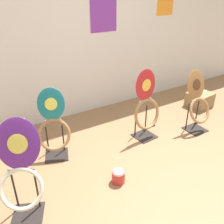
{
  "coord_description": "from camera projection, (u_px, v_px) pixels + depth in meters",
  "views": [
    {
      "loc": [
        -1.59,
        -1.27,
        1.92
      ],
      "look_at": [
        -0.21,
        0.99,
        0.55
      ],
      "focal_mm": 40.0,
      "sensor_mm": 36.0,
      "label": 1
    }
  ],
  "objects": [
    {
      "name": "toilet_seat_display_purple_note",
      "position": [
        21.0,
        174.0,
        2.15
      ],
      "size": [
        0.49,
        0.47,
        0.93
      ],
      "color": "black",
      "rests_on": "ground_plane"
    },
    {
      "name": "toilet_seat_display_teal_sax",
      "position": [
        53.0,
        127.0,
        2.96
      ],
      "size": [
        0.43,
        0.38,
        0.86
      ],
      "color": "black",
      "rests_on": "ground_plane"
    },
    {
      "name": "ground_plane",
      "position": [
        179.0,
        192.0,
        2.58
      ],
      "size": [
        14.0,
        14.0,
        0.0
      ],
      "primitive_type": "plane",
      "color": "#8E6642"
    },
    {
      "name": "storage_box",
      "position": [
        200.0,
        100.0,
        4.34
      ],
      "size": [
        0.41,
        0.39,
        0.25
      ],
      "color": "#93754C",
      "rests_on": "ground_plane"
    },
    {
      "name": "wall_back",
      "position": [
        81.0,
        31.0,
        3.65
      ],
      "size": [
        8.0,
        0.07,
        2.6
      ],
      "color": "silver",
      "rests_on": "ground_plane"
    },
    {
      "name": "toilet_seat_display_woodgrain",
      "position": [
        198.0,
        103.0,
        3.51
      ],
      "size": [
        0.37,
        0.33,
        0.87
      ],
      "color": "black",
      "rests_on": "ground_plane"
    },
    {
      "name": "paint_can",
      "position": [
        118.0,
        176.0,
        2.68
      ],
      "size": [
        0.15,
        0.15,
        0.14
      ],
      "color": "red",
      "rests_on": "ground_plane"
    },
    {
      "name": "toilet_seat_display_crimson_swirl",
      "position": [
        146.0,
        107.0,
        3.31
      ],
      "size": [
        0.44,
        0.3,
        0.97
      ],
      "color": "black",
      "rests_on": "ground_plane"
    }
  ]
}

